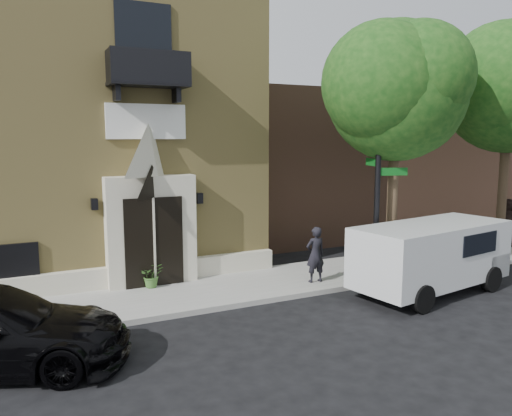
{
  "coord_description": "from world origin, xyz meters",
  "views": [
    {
      "loc": [
        -4.51,
        -11.51,
        4.45
      ],
      "look_at": [
        2.05,
        2.0,
        2.32
      ],
      "focal_mm": 35.0,
      "sensor_mm": 36.0,
      "label": 1
    }
  ],
  "objects_px": {
    "dumpster": "(388,257)",
    "fire_hydrant": "(412,261)",
    "street_sign": "(378,175)",
    "pedestrian_far": "(508,222)",
    "cargo_van": "(435,254)",
    "pedestrian_near": "(315,255)"
  },
  "relations": [
    {
      "from": "dumpster",
      "to": "fire_hydrant",
      "type": "bearing_deg",
      "value": -31.45
    },
    {
      "from": "street_sign",
      "to": "pedestrian_far",
      "type": "height_order",
      "value": "street_sign"
    },
    {
      "from": "cargo_van",
      "to": "fire_hydrant",
      "type": "xyz_separation_m",
      "value": [
        0.44,
        1.37,
        -0.56
      ]
    },
    {
      "from": "street_sign",
      "to": "pedestrian_far",
      "type": "xyz_separation_m",
      "value": [
        7.9,
        1.54,
        -2.26
      ]
    },
    {
      "from": "pedestrian_near",
      "to": "pedestrian_far",
      "type": "bearing_deg",
      "value": -172.23
    },
    {
      "from": "fire_hydrant",
      "to": "pedestrian_near",
      "type": "bearing_deg",
      "value": 170.42
    },
    {
      "from": "street_sign",
      "to": "pedestrian_near",
      "type": "height_order",
      "value": "street_sign"
    },
    {
      "from": "cargo_van",
      "to": "dumpster",
      "type": "relative_size",
      "value": 2.79
    },
    {
      "from": "cargo_van",
      "to": "pedestrian_far",
      "type": "bearing_deg",
      "value": 14.16
    },
    {
      "from": "pedestrian_far",
      "to": "fire_hydrant",
      "type": "bearing_deg",
      "value": 91.19
    },
    {
      "from": "pedestrian_far",
      "to": "pedestrian_near",
      "type": "bearing_deg",
      "value": 83.53
    },
    {
      "from": "fire_hydrant",
      "to": "pedestrian_far",
      "type": "xyz_separation_m",
      "value": [
        6.44,
        1.55,
        0.52
      ]
    },
    {
      "from": "street_sign",
      "to": "dumpster",
      "type": "bearing_deg",
      "value": 37.12
    },
    {
      "from": "fire_hydrant",
      "to": "pedestrian_near",
      "type": "xyz_separation_m",
      "value": [
        -3.27,
        0.55,
        0.42
      ]
    },
    {
      "from": "fire_hydrant",
      "to": "pedestrian_far",
      "type": "relative_size",
      "value": 0.45
    },
    {
      "from": "cargo_van",
      "to": "dumpster",
      "type": "bearing_deg",
      "value": 91.87
    },
    {
      "from": "fire_hydrant",
      "to": "street_sign",
      "type": "bearing_deg",
      "value": 179.79
    },
    {
      "from": "cargo_van",
      "to": "pedestrian_near",
      "type": "height_order",
      "value": "cargo_van"
    },
    {
      "from": "dumpster",
      "to": "pedestrian_far",
      "type": "distance_m",
      "value": 7.31
    },
    {
      "from": "street_sign",
      "to": "dumpster",
      "type": "distance_m",
      "value": 2.75
    },
    {
      "from": "pedestrian_far",
      "to": "cargo_van",
      "type": "bearing_deg",
      "value": 100.69
    },
    {
      "from": "pedestrian_near",
      "to": "pedestrian_far",
      "type": "relative_size",
      "value": 0.89
    }
  ]
}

